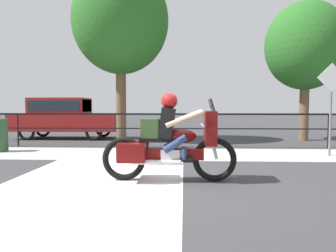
{
  "coord_description": "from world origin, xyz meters",
  "views": [
    {
      "loc": [
        0.48,
        -5.72,
        1.32
      ],
      "look_at": [
        0.15,
        0.91,
        0.94
      ],
      "focal_mm": 35.0,
      "sensor_mm": 36.0,
      "label": 1
    }
  ],
  "objects_px": {
    "parked_car": "(64,116)",
    "street_sign": "(331,97)",
    "tree_behind_car": "(120,21)",
    "motorcycle": "(169,142)",
    "tree_behind_sign": "(306,46)"
  },
  "relations": [
    {
      "from": "tree_behind_car",
      "to": "street_sign",
      "type": "bearing_deg",
      "value": -29.86
    },
    {
      "from": "motorcycle",
      "to": "parked_car",
      "type": "distance_m",
      "value": 8.99
    },
    {
      "from": "motorcycle",
      "to": "parked_car",
      "type": "height_order",
      "value": "parked_car"
    },
    {
      "from": "tree_behind_car",
      "to": "motorcycle",
      "type": "bearing_deg",
      "value": -72.28
    },
    {
      "from": "tree_behind_sign",
      "to": "parked_car",
      "type": "bearing_deg",
      "value": 178.37
    },
    {
      "from": "parked_car",
      "to": "motorcycle",
      "type": "bearing_deg",
      "value": -56.57
    },
    {
      "from": "motorcycle",
      "to": "tree_behind_sign",
      "type": "xyz_separation_m",
      "value": [
        4.98,
        7.36,
        2.98
      ]
    },
    {
      "from": "parked_car",
      "to": "street_sign",
      "type": "distance_m",
      "value": 9.99
    },
    {
      "from": "motorcycle",
      "to": "street_sign",
      "type": "distance_m",
      "value": 5.32
    },
    {
      "from": "street_sign",
      "to": "tree_behind_car",
      "type": "xyz_separation_m",
      "value": [
        -6.37,
        3.65,
        3.01
      ]
    },
    {
      "from": "motorcycle",
      "to": "parked_car",
      "type": "xyz_separation_m",
      "value": [
        -4.74,
        7.63,
        0.25
      ]
    },
    {
      "from": "parked_car",
      "to": "tree_behind_car",
      "type": "xyz_separation_m",
      "value": [
        2.56,
        -0.8,
        3.64
      ]
    },
    {
      "from": "motorcycle",
      "to": "tree_behind_car",
      "type": "xyz_separation_m",
      "value": [
        -2.18,
        6.83,
        3.89
      ]
    },
    {
      "from": "parked_car",
      "to": "tree_behind_sign",
      "type": "bearing_deg",
      "value": -0.04
    },
    {
      "from": "motorcycle",
      "to": "tree_behind_car",
      "type": "relative_size",
      "value": 0.36
    }
  ]
}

